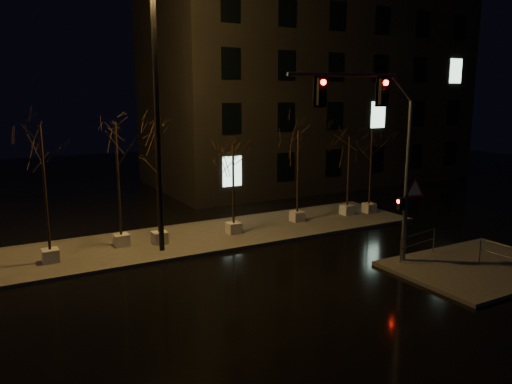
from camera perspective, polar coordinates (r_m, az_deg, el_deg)
ground at (r=19.97m, az=2.45°, el=-9.33°), size 90.00×90.00×0.00m
median at (r=24.99m, az=-4.80°, el=-4.95°), size 22.00×5.00×0.15m
sidewalk_corner at (r=22.42m, az=24.17°, el=-7.81°), size 7.00×5.00×0.15m
building at (r=41.46m, az=6.06°, el=11.77°), size 25.00×12.00×15.00m
tree_0 at (r=21.59m, az=-23.24°, el=3.70°), size 1.80×1.80×5.77m
tree_1 at (r=22.90m, az=-15.64°, el=4.62°), size 1.80×1.80×5.80m
tree_2 at (r=22.92m, az=-11.32°, el=4.43°), size 1.80×1.80×5.59m
tree_3 at (r=24.30m, az=-2.64°, el=3.07°), size 1.80×1.80×4.51m
tree_4 at (r=26.72m, az=4.85°, el=4.64°), size 1.80×1.80×5.05m
tree_5 at (r=28.66m, az=10.59°, el=4.25°), size 1.80×1.80×4.60m
tree_6 at (r=29.44m, az=13.07°, el=4.88°), size 1.80×1.80×4.97m
traffic_signal_mast at (r=20.24m, az=14.31°, el=5.59°), size 6.14×1.23×7.60m
streetlight_main at (r=21.71m, az=-11.31°, el=10.48°), size 2.88×0.37×11.54m
guard_rail_a at (r=22.35m, az=18.03°, el=-5.38°), size 2.41×0.42×1.05m
guard_rail_b at (r=22.04m, az=26.50°, el=-6.36°), size 0.15×2.12×1.01m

